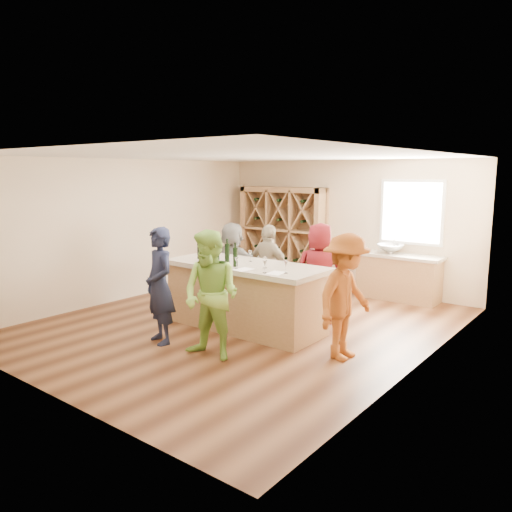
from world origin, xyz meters
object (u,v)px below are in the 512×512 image
Objects in this scene: wine_rack at (283,234)px; wine_bottle_b at (201,251)px; person_far_right at (320,273)px; wine_bottle_e at (227,254)px; wine_bottle_f at (235,257)px; person_near_right at (211,295)px; wine_bottle_a at (199,250)px; person_far_left at (232,263)px; wine_bottle_c at (213,251)px; tasting_counter_base at (245,298)px; wine_bottle_d at (217,253)px; sink at (390,249)px; person_server at (346,297)px; person_far_mid at (269,269)px; person_near_left at (160,286)px.

wine_bottle_b is at bearing -75.98° from wine_rack.
wine_bottle_e is at bearing 22.67° from person_far_right.
person_near_right is at bearing -66.79° from wine_bottle_f.
wine_bottle_a is 0.18× the size of person_far_left.
wine_bottle_c is 1.69m from person_near_right.
person_far_right is (0.79, 1.02, 0.36)m from tasting_counter_base.
wine_bottle_b is at bearing -160.38° from tasting_counter_base.
wine_rack reaches higher than wine_bottle_f.
wine_bottle_a is at bearing 173.07° from wine_bottle_d.
wine_bottle_f is at bearing -2.91° from wine_bottle_b.
sink is 4.00m from wine_bottle_a.
person_far_left reaches higher than wine_bottle_a.
wine_bottle_e is 1.62m from person_far_right.
person_server is at bearing -6.37° from tasting_counter_base.
person_far_left is at bearing 1.27° from person_far_mid.
wine_bottle_b reaches higher than tasting_counter_base.
wine_bottle_d is 0.91× the size of wine_bottle_e.
person_far_right is at bearing -44.53° from wine_rack.
wine_bottle_c is (0.12, 0.16, -0.01)m from wine_bottle_b.
wine_bottle_a is 0.91× the size of wine_bottle_c.
wine_bottle_f is (0.26, -0.10, -0.02)m from wine_bottle_e.
wine_bottle_f is (-0.74, -1.32, 0.37)m from person_far_right.
person_far_left is (-1.65, 2.37, -0.09)m from person_near_right.
wine_rack is at bearing -85.33° from person_far_left.
person_far_left is (-3.10, 1.25, -0.07)m from person_server.
wine_bottle_d is 1.21m from person_near_left.
wine_rack is at bearing 111.72° from wine_bottle_e.
person_far_right reaches higher than person_far_mid.
person_far_mid is (-0.23, 0.97, 0.31)m from tasting_counter_base.
person_far_right is at bearing 172.53° from person_far_left.
person_near_right reaches higher than person_server.
sink is (2.70, -0.07, -0.09)m from wine_rack.
wine_bottle_b reaches higher than sink.
wine_bottle_b is 0.78m from wine_bottle_f.
wine_bottle_b is 0.53m from wine_bottle_e.
person_near_left reaches higher than wine_bottle_c.
wine_bottle_f is (0.96, -0.18, 0.01)m from wine_bottle_a.
tasting_counter_base is at bearing 19.62° from wine_bottle_b.
wine_rack is 1.24× the size of person_near_right.
wine_bottle_b is 0.19× the size of person_far_right.
wine_rack is at bearing -54.32° from person_far_mid.
wine_bottle_d is 0.24m from wine_bottle_e.
person_near_left is 1.08× the size of person_far_mid.
wine_bottle_d is 0.17× the size of person_near_right.
wine_bottle_c is (-1.66, -3.46, 0.22)m from sink.
person_near_right is (0.70, -1.14, -0.36)m from wine_bottle_e.
wine_bottle_b is 0.98× the size of wine_bottle_e.
person_server is 1.07× the size of person_far_mid.
tasting_counter_base is 1.34m from person_far_right.
wine_bottle_a is 0.93× the size of wine_bottle_d.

